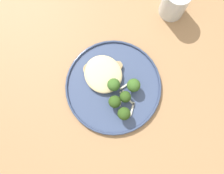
# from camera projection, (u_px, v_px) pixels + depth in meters

# --- Properties ---
(ground) EXTENTS (6.00, 6.00, 0.00)m
(ground) POSITION_uv_depth(u_px,v_px,m) (117.00, 114.00, 1.50)
(ground) COLOR #2D2B28
(wooden_dining_table) EXTENTS (1.40, 1.00, 0.74)m
(wooden_dining_table) POSITION_uv_depth(u_px,v_px,m) (120.00, 102.00, 0.85)
(wooden_dining_table) COLOR #9E754C
(wooden_dining_table) RESTS_ON ground
(dinner_plate) EXTENTS (0.29, 0.29, 0.02)m
(dinner_plate) POSITION_uv_depth(u_px,v_px,m) (112.00, 88.00, 0.77)
(dinner_plate) COLOR #38476B
(dinner_plate) RESTS_ON wooden_dining_table
(noodle_bed) EXTENTS (0.12, 0.11, 0.03)m
(noodle_bed) POSITION_uv_depth(u_px,v_px,m) (103.00, 74.00, 0.76)
(noodle_bed) COLOR beige
(noodle_bed) RESTS_ON dinner_plate
(seared_scallop_front_small) EXTENTS (0.03, 0.03, 0.01)m
(seared_scallop_front_small) POSITION_uv_depth(u_px,v_px,m) (95.00, 64.00, 0.77)
(seared_scallop_front_small) COLOR #E5C689
(seared_scallop_front_small) RESTS_ON dinner_plate
(seared_scallop_rear_pale) EXTENTS (0.03, 0.03, 0.02)m
(seared_scallop_rear_pale) POSITION_uv_depth(u_px,v_px,m) (112.00, 70.00, 0.76)
(seared_scallop_rear_pale) COLOR beige
(seared_scallop_rear_pale) RESTS_ON dinner_plate
(seared_scallop_left_edge) EXTENTS (0.03, 0.03, 0.01)m
(seared_scallop_left_edge) POSITION_uv_depth(u_px,v_px,m) (118.00, 66.00, 0.77)
(seared_scallop_left_edge) COLOR #E5C689
(seared_scallop_left_edge) RESTS_ON dinner_plate
(seared_scallop_large_seared) EXTENTS (0.03, 0.03, 0.02)m
(seared_scallop_large_seared) POSITION_uv_depth(u_px,v_px,m) (103.00, 74.00, 0.76)
(seared_scallop_large_seared) COLOR #DBB77A
(seared_scallop_large_seared) RESTS_ON dinner_plate
(seared_scallop_on_noodles) EXTENTS (0.04, 0.04, 0.01)m
(seared_scallop_on_noodles) POSITION_uv_depth(u_px,v_px,m) (89.00, 69.00, 0.77)
(seared_scallop_on_noodles) COLOR #DBB77A
(seared_scallop_on_noodles) RESTS_ON dinner_plate
(seared_scallop_tilted_round) EXTENTS (0.02, 0.02, 0.02)m
(seared_scallop_tilted_round) POSITION_uv_depth(u_px,v_px,m) (95.00, 76.00, 0.76)
(seared_scallop_tilted_round) COLOR beige
(seared_scallop_tilted_round) RESTS_ON dinner_plate
(broccoli_floret_left_leaning) EXTENTS (0.04, 0.04, 0.05)m
(broccoli_floret_left_leaning) POSITION_uv_depth(u_px,v_px,m) (134.00, 85.00, 0.73)
(broccoli_floret_left_leaning) COLOR #89A356
(broccoli_floret_left_leaning) RESTS_ON dinner_plate
(broccoli_floret_center_pile) EXTENTS (0.03, 0.03, 0.05)m
(broccoli_floret_center_pile) POSITION_uv_depth(u_px,v_px,m) (125.00, 97.00, 0.74)
(broccoli_floret_center_pile) COLOR #7A994C
(broccoli_floret_center_pile) RESTS_ON dinner_plate
(broccoli_floret_rear_charred) EXTENTS (0.04, 0.04, 0.06)m
(broccoli_floret_rear_charred) POSITION_uv_depth(u_px,v_px,m) (114.00, 84.00, 0.73)
(broccoli_floret_rear_charred) COLOR #89A356
(broccoli_floret_rear_charred) RESTS_ON dinner_plate
(broccoli_floret_near_rim) EXTENTS (0.04, 0.04, 0.05)m
(broccoli_floret_near_rim) POSITION_uv_depth(u_px,v_px,m) (124.00, 114.00, 0.72)
(broccoli_floret_near_rim) COLOR #89A356
(broccoli_floret_near_rim) RESTS_ON dinner_plate
(broccoli_floret_right_tilted) EXTENTS (0.04, 0.04, 0.05)m
(broccoli_floret_right_tilted) POSITION_uv_depth(u_px,v_px,m) (114.00, 101.00, 0.73)
(broccoli_floret_right_tilted) COLOR #89A356
(broccoli_floret_right_tilted) RESTS_ON dinner_plate
(onion_sliver_short_strip) EXTENTS (0.06, 0.02, 0.00)m
(onion_sliver_short_strip) POSITION_uv_depth(u_px,v_px,m) (127.00, 98.00, 0.76)
(onion_sliver_short_strip) COLOR silver
(onion_sliver_short_strip) RESTS_ON dinner_plate
(onion_sliver_curled_piece) EXTENTS (0.01, 0.05, 0.00)m
(onion_sliver_curled_piece) POSITION_uv_depth(u_px,v_px,m) (127.00, 84.00, 0.76)
(onion_sliver_curled_piece) COLOR silver
(onion_sliver_curled_piece) RESTS_ON dinner_plate
(onion_sliver_pale_crescent) EXTENTS (0.03, 0.04, 0.00)m
(onion_sliver_pale_crescent) POSITION_uv_depth(u_px,v_px,m) (132.00, 109.00, 0.75)
(onion_sliver_pale_crescent) COLOR silver
(onion_sliver_pale_crescent) RESTS_ON dinner_plate
(onion_sliver_long_sliver) EXTENTS (0.04, 0.04, 0.00)m
(onion_sliver_long_sliver) POSITION_uv_depth(u_px,v_px,m) (120.00, 98.00, 0.76)
(onion_sliver_long_sliver) COLOR silver
(onion_sliver_long_sliver) RESTS_ON dinner_plate
(water_glass) EXTENTS (0.08, 0.08, 0.11)m
(water_glass) POSITION_uv_depth(u_px,v_px,m) (174.00, 3.00, 0.77)
(water_glass) COLOR silver
(water_glass) RESTS_ON wooden_dining_table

